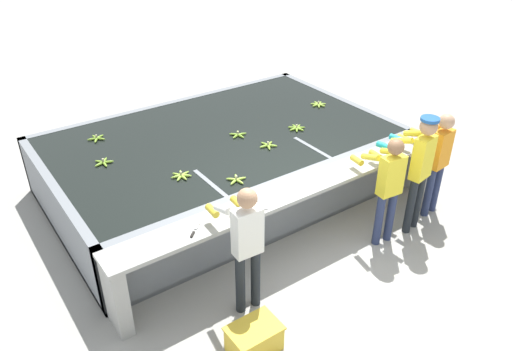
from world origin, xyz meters
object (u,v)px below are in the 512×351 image
at_px(banana_bunch_floating_5, 236,180).
at_px(knife_1, 194,231).
at_px(worker_0, 246,239).
at_px(banana_bunch_floating_3, 297,128).
at_px(banana_bunch_floating_6, 318,104).
at_px(banana_bunch_floating_2, 238,135).
at_px(crate, 254,339).
at_px(worker_2, 419,163).
at_px(banana_bunch_floating_7, 181,176).
at_px(banana_bunch_floating_1, 97,138).
at_px(banana_bunch_floating_4, 103,162).
at_px(knife_0, 249,209).
at_px(banana_bunch_floating_0, 268,145).
at_px(worker_3, 437,156).
at_px(worker_1, 388,182).

xyz_separation_m(banana_bunch_floating_5, knife_1, (-0.98, -0.65, -0.01)).
xyz_separation_m(worker_0, knife_1, (-0.37, 0.47, -0.02)).
xyz_separation_m(banana_bunch_floating_3, banana_bunch_floating_6, (0.92, 0.53, 0.00)).
bearing_deg(banana_bunch_floating_2, crate, -120.70).
height_order(worker_2, knife_1, worker_2).
xyz_separation_m(worker_2, knife_1, (-3.11, 0.55, -0.11)).
bearing_deg(banana_bunch_floating_2, banana_bunch_floating_7, -155.10).
xyz_separation_m(knife_1, crate, (0.07, -1.06, -0.78)).
distance_m(worker_2, banana_bunch_floating_6, 2.54).
bearing_deg(banana_bunch_floating_1, banana_bunch_floating_7, -73.16).
distance_m(worker_0, banana_bunch_floating_6, 4.00).
height_order(banana_bunch_floating_2, banana_bunch_floating_7, same).
bearing_deg(banana_bunch_floating_4, knife_0, -64.19).
relative_size(banana_bunch_floating_5, banana_bunch_floating_6, 0.98).
bearing_deg(banana_bunch_floating_0, banana_bunch_floating_3, 17.08).
xyz_separation_m(banana_bunch_floating_5, banana_bunch_floating_6, (2.56, 1.31, -0.00)).
xyz_separation_m(worker_2, banana_bunch_floating_4, (-3.38, 2.63, -0.10)).
xyz_separation_m(worker_3, knife_0, (-2.93, 0.44, -0.00)).
bearing_deg(banana_bunch_floating_4, banana_bunch_floating_7, -52.86).
relative_size(banana_bunch_floating_1, banana_bunch_floating_5, 1.00).
distance_m(worker_3, banana_bunch_floating_2, 2.92).
relative_size(worker_2, worker_3, 1.08).
bearing_deg(knife_0, worker_0, -127.34).
height_order(banana_bunch_floating_5, knife_1, banana_bunch_floating_5).
bearing_deg(banana_bunch_floating_1, worker_0, -82.38).
relative_size(worker_2, banana_bunch_floating_7, 6.14).
xyz_separation_m(worker_3, crate, (-3.60, -0.63, -0.78)).
distance_m(knife_0, knife_1, 0.74).
height_order(banana_bunch_floating_0, banana_bunch_floating_7, same).
bearing_deg(knife_1, banana_bunch_floating_0, 32.29).
distance_m(banana_bunch_floating_3, knife_1, 2.98).
bearing_deg(banana_bunch_floating_4, banana_bunch_floating_6, -2.01).
bearing_deg(crate, worker_3, 9.87).
bearing_deg(worker_0, knife_1, 127.92).
relative_size(banana_bunch_floating_4, knife_1, 1.01).
distance_m(worker_2, banana_bunch_floating_7, 3.17).
distance_m(banana_bunch_floating_0, banana_bunch_floating_6, 1.81).
bearing_deg(banana_bunch_floating_5, banana_bunch_floating_7, 136.58).
xyz_separation_m(banana_bunch_floating_1, banana_bunch_floating_6, (3.62, -0.92, -0.00)).
height_order(worker_3, banana_bunch_floating_5, worker_3).
bearing_deg(banana_bunch_floating_3, banana_bunch_floating_7, -172.98).
bearing_deg(worker_1, banana_bunch_floating_3, 88.70).
relative_size(banana_bunch_floating_1, knife_1, 1.01).
distance_m(worker_0, banana_bunch_floating_1, 3.38).
bearing_deg(banana_bunch_floating_5, banana_bunch_floating_4, 130.78).
height_order(worker_3, banana_bunch_floating_4, worker_3).
bearing_deg(worker_1, crate, -167.64).
relative_size(worker_3, banana_bunch_floating_3, 5.67).
relative_size(worker_2, banana_bunch_floating_0, 6.26).
bearing_deg(banana_bunch_floating_4, banana_bunch_floating_2, -9.54).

